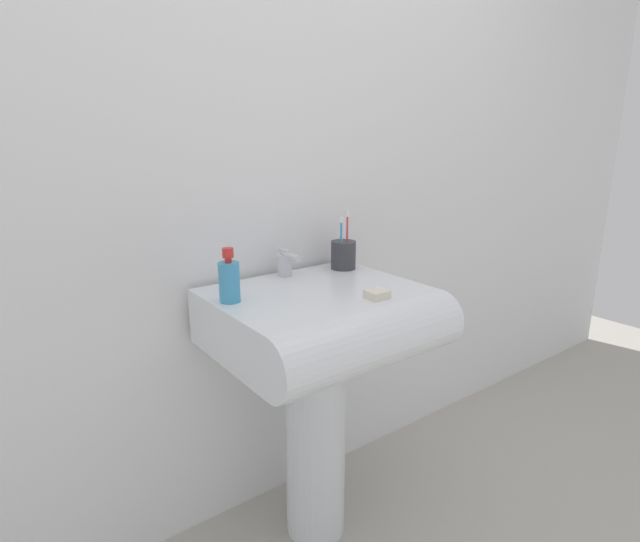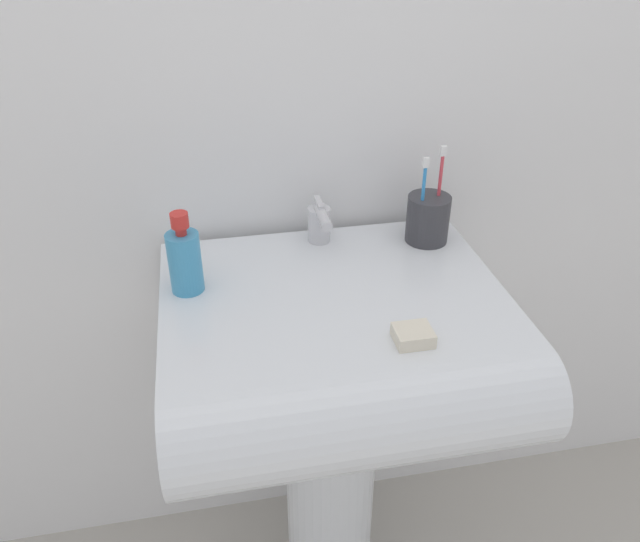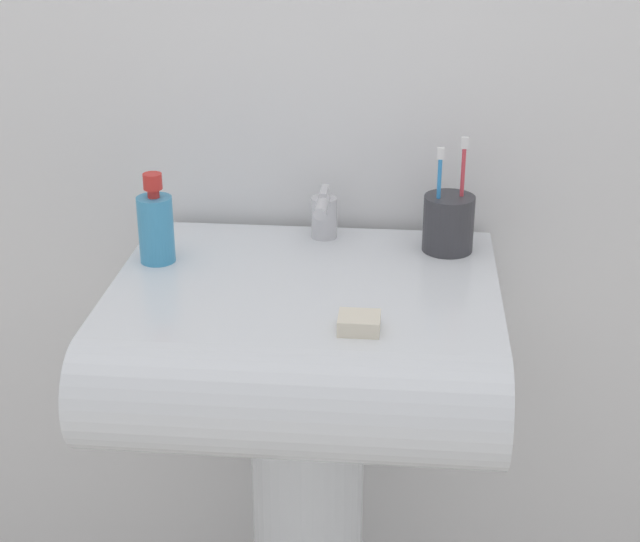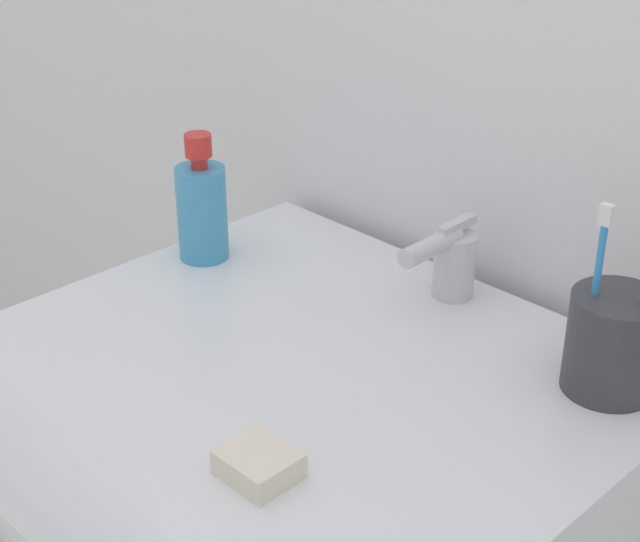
% 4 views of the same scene
% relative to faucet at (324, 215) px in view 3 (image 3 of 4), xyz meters
% --- Properties ---
extents(wall_back, '(5.00, 0.05, 2.40)m').
position_rel_faucet_xyz_m(wall_back, '(-0.01, 0.10, 0.27)').
color(wall_back, white).
rests_on(wall_back, ground).
extents(sink_pedestal, '(0.20, 0.20, 0.71)m').
position_rel_faucet_xyz_m(sink_pedestal, '(-0.01, -0.18, -0.57)').
color(sink_pedestal, white).
rests_on(sink_pedestal, ground).
extents(sink_basin, '(0.63, 0.57, 0.17)m').
position_rel_faucet_xyz_m(sink_basin, '(-0.01, -0.25, -0.13)').
color(sink_basin, white).
rests_on(sink_basin, sink_pedestal).
extents(faucet, '(0.05, 0.11, 0.09)m').
position_rel_faucet_xyz_m(faucet, '(0.00, 0.00, 0.00)').
color(faucet, silver).
rests_on(faucet, sink_basin).
extents(toothbrush_cup, '(0.09, 0.09, 0.21)m').
position_rel_faucet_xyz_m(toothbrush_cup, '(0.22, -0.03, 0.01)').
color(toothbrush_cup, '#38383D').
rests_on(toothbrush_cup, sink_basin).
extents(soap_bottle, '(0.06, 0.06, 0.16)m').
position_rel_faucet_xyz_m(soap_bottle, '(-0.27, -0.13, 0.02)').
color(soap_bottle, '#3F99CC').
rests_on(soap_bottle, sink_basin).
extents(bar_soap, '(0.06, 0.06, 0.02)m').
position_rel_faucet_xyz_m(bar_soap, '(0.08, -0.36, -0.03)').
color(bar_soap, silver).
rests_on(bar_soap, sink_basin).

